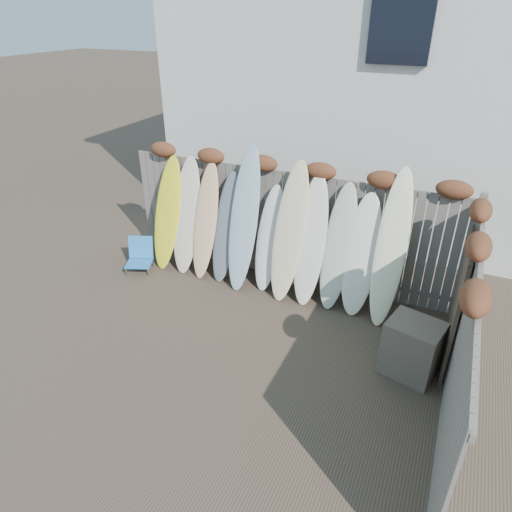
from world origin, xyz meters
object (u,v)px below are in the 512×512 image
at_px(beach_chair, 140,255).
at_px(lattice_panel, 457,304).
at_px(wooden_crate, 412,348).
at_px(surfboard_0, 167,214).

bearing_deg(beach_chair, lattice_panel, -2.83).
xyz_separation_m(beach_chair, wooden_crate, (5.05, -0.76, 0.12)).
height_order(beach_chair, wooden_crate, wooden_crate).
xyz_separation_m(wooden_crate, surfboard_0, (-4.66, 1.21, 0.63)).
relative_size(lattice_panel, surfboard_0, 0.86).
relative_size(beach_chair, lattice_panel, 0.34).
bearing_deg(beach_chair, wooden_crate, -8.60).
bearing_deg(lattice_panel, surfboard_0, 172.00).
relative_size(wooden_crate, lattice_panel, 0.43).
bearing_deg(wooden_crate, lattice_panel, 48.96).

